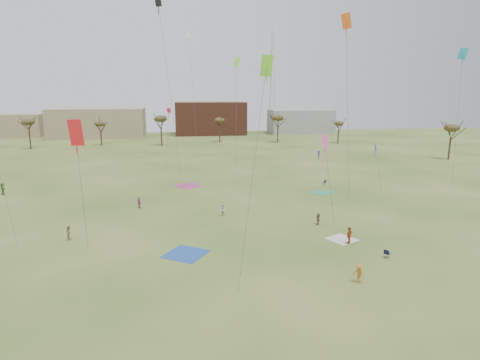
{
  "coord_description": "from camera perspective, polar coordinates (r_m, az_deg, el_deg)",
  "views": [
    {
      "loc": [
        -6.83,
        -32.63,
        15.39
      ],
      "look_at": [
        0.0,
        12.0,
        5.5
      ],
      "focal_mm": 29.86,
      "sensor_mm": 36.0,
      "label": 1
    }
  ],
  "objects": [
    {
      "name": "blanket_plum",
      "position": [
        68.01,
        -7.51,
        -0.83
      ],
      "size": [
        4.69,
        4.69,
        0.03
      ],
      "primitive_type": "cube",
      "rotation": [
        0.0,
        0.0,
        1.97
      ],
      "color": "#A9347B",
      "rests_on": "ground"
    },
    {
      "name": "blanket_olive",
      "position": [
        64.06,
        11.86,
        -1.81
      ],
      "size": [
        4.14,
        4.14,
        0.03
      ],
      "primitive_type": "cube",
      "rotation": [
        0.0,
        0.0,
        2.65
      ],
      "color": "#359365",
      "rests_on": "ground"
    },
    {
      "name": "building_brick",
      "position": [
        153.38,
        -4.31,
        8.81
      ],
      "size": [
        26.0,
        16.0,
        12.0
      ],
      "primitive_type": "cube",
      "color": "brown",
      "rests_on": "ground"
    },
    {
      "name": "spectator_mid_d",
      "position": [
        56.04,
        -14.21,
        -3.15
      ],
      "size": [
        0.78,
        0.98,
        1.56
      ],
      "primitive_type": "imported",
      "rotation": [
        0.0,
        0.0,
        2.09
      ],
      "color": "#A94692",
      "rests_on": "ground"
    },
    {
      "name": "kites_aloft",
      "position": [
        63.7,
        -4.11,
        17.71
      ],
      "size": [
        64.81,
        73.08,
        27.82
      ],
      "color": "red",
      "rests_on": "ground"
    },
    {
      "name": "flyer_far_c",
      "position": [
        97.78,
        11.17,
        3.59
      ],
      "size": [
        0.66,
        1.15,
        1.78
      ],
      "primitive_type": "imported",
      "rotation": [
        0.0,
        0.0,
        4.71
      ],
      "color": "navy",
      "rests_on": "ground"
    },
    {
      "name": "flyer_far_a",
      "position": [
        71.63,
        -30.8,
        -1.06
      ],
      "size": [
        1.37,
        1.75,
        1.85
      ],
      "primitive_type": "imported",
      "rotation": [
        0.0,
        0.0,
        2.13
      ],
      "color": "#3A832B",
      "rests_on": "ground"
    },
    {
      "name": "building_tan",
      "position": [
        150.65,
        -19.64,
        7.69
      ],
      "size": [
        32.0,
        14.0,
        10.0
      ],
      "primitive_type": "cube",
      "color": "#937F60",
      "rests_on": "ground"
    },
    {
      "name": "camp_chair_center",
      "position": [
        41.11,
        20.26,
        -10.04
      ],
      "size": [
        0.74,
        0.73,
        0.87
      ],
      "rotation": [
        0.0,
        0.0,
        2.24
      ],
      "color": "#151437",
      "rests_on": "ground"
    },
    {
      "name": "camp_chair_right",
      "position": [
        69.36,
        11.93,
        -0.52
      ],
      "size": [
        0.66,
        0.63,
        0.87
      ],
      "rotation": [
        0.0,
        0.0,
        4.98
      ],
      "color": "#141539",
      "rests_on": "ground"
    },
    {
      "name": "spectator_mid_e",
      "position": [
        51.0,
        -2.49,
        -4.3
      ],
      "size": [
        0.96,
        0.96,
        1.57
      ],
      "primitive_type": "imported",
      "rotation": [
        0.0,
        0.0,
        5.46
      ],
      "color": "silver",
      "rests_on": "ground"
    },
    {
      "name": "spectator_fore_a",
      "position": [
        43.31,
        15.33,
        -7.62
      ],
      "size": [
        1.11,
        1.06,
        1.85
      ],
      "primitive_type": "imported",
      "rotation": [
        0.0,
        0.0,
        3.87
      ],
      "color": "#B44D1E",
      "rests_on": "ground"
    },
    {
      "name": "blanket_cream",
      "position": [
        44.63,
        14.35,
        -8.22
      ],
      "size": [
        3.59,
        3.59,
        0.03
      ],
      "primitive_type": "cube",
      "rotation": [
        0.0,
        0.0,
        0.47
      ],
      "color": "silver",
      "rests_on": "ground"
    },
    {
      "name": "ground",
      "position": [
        36.72,
        2.9,
        -12.44
      ],
      "size": [
        260.0,
        260.0,
        0.0
      ],
      "primitive_type": "plane",
      "color": "#2F541A",
      "rests_on": "ground"
    },
    {
      "name": "flyer_mid_b",
      "position": [
        35.18,
        16.61,
        -12.67
      ],
      "size": [
        1.07,
        1.21,
        1.62
      ],
      "primitive_type": "imported",
      "rotation": [
        0.0,
        0.0,
        5.28
      ],
      "color": "#B76E22",
      "rests_on": "ground"
    },
    {
      "name": "spectator_fore_b",
      "position": [
        46.76,
        -23.2,
        -6.91
      ],
      "size": [
        0.69,
        0.82,
        1.53
      ],
      "primitive_type": "imported",
      "rotation": [
        0.0,
        0.0,
        1.73
      ],
      "color": "#978160",
      "rests_on": "ground"
    },
    {
      "name": "spectator_fore_c",
      "position": [
        48.65,
        11.1,
        -5.46
      ],
      "size": [
        0.71,
        1.35,
        1.39
      ],
      "primitive_type": "imported",
      "rotation": [
        0.0,
        0.0,
        4.46
      ],
      "color": "brown",
      "rests_on": "ground"
    },
    {
      "name": "tree_line",
      "position": [
        112.13,
        -6.7,
        8.03
      ],
      "size": [
        117.44,
        49.32,
        8.91
      ],
      "color": "#3A2B1E",
      "rests_on": "ground"
    },
    {
      "name": "blanket_blue",
      "position": [
        39.93,
        -7.77,
        -10.43
      ],
      "size": [
        5.03,
        5.03,
        0.03
      ],
      "primitive_type": "cube",
      "rotation": [
        0.0,
        0.0,
        2.55
      ],
      "color": "#244F9E",
      "rests_on": "ground"
    },
    {
      "name": "building_tan_west",
      "position": [
        165.6,
        -29.47,
        6.83
      ],
      "size": [
        20.0,
        12.0,
        8.0
      ],
      "primitive_type": "cube",
      "color": "#937F60",
      "rests_on": "ground"
    },
    {
      "name": "radio_tower",
      "position": [
        161.92,
        4.58,
        13.67
      ],
      "size": [
        1.51,
        1.72,
        41.0
      ],
      "color": "#9EA3A8",
      "rests_on": "ground"
    },
    {
      "name": "building_grey",
      "position": [
        158.12,
        8.64,
        8.27
      ],
      "size": [
        24.0,
        12.0,
        9.0
      ],
      "primitive_type": "cube",
      "color": "gray",
      "rests_on": "ground"
    }
  ]
}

